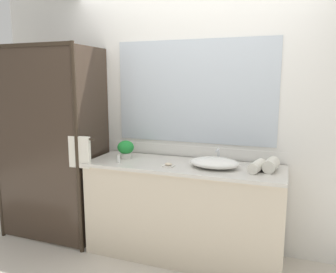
{
  "coord_description": "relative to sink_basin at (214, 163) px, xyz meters",
  "views": [
    {
      "loc": [
        0.86,
        -2.76,
        1.66
      ],
      "look_at": [
        -0.15,
        0.0,
        1.15
      ],
      "focal_mm": 34.94,
      "sensor_mm": 36.0,
      "label": 1
    }
  ],
  "objects": [
    {
      "name": "shower_enclosure",
      "position": [
        -1.57,
        -0.17,
        0.08
      ],
      "size": [
        1.2,
        0.59,
        2.0
      ],
      "color": "#2D2319",
      "rests_on": "ground_plane"
    },
    {
      "name": "ground_plane",
      "position": [
        -0.29,
        0.01,
        -0.94
      ],
      "size": [
        8.0,
        8.0,
        0.0
      ],
      "primitive_type": "plane",
      "color": "beige"
    },
    {
      "name": "soap_dish",
      "position": [
        -0.39,
        -0.11,
        -0.03
      ],
      "size": [
        0.1,
        0.07,
        0.04
      ],
      "color": "silver",
      "rests_on": "vanity_cabinet"
    },
    {
      "name": "amenity_bottle_lotion",
      "position": [
        -1.0,
        0.19,
        -0.0
      ],
      "size": [
        0.03,
        0.03,
        0.09
      ],
      "color": "white",
      "rests_on": "vanity_cabinet"
    },
    {
      "name": "vanity_cabinet",
      "position": [
        -0.29,
        0.02,
        -0.49
      ],
      "size": [
        1.8,
        0.58,
        0.9
      ],
      "color": "beige",
      "rests_on": "ground_plane"
    },
    {
      "name": "rolled_towel_middle",
      "position": [
        0.36,
        0.0,
        0.0
      ],
      "size": [
        0.14,
        0.25,
        0.09
      ],
      "primitive_type": "cylinder",
      "rotation": [
        1.57,
        0.0,
        -0.23
      ],
      "color": "silver",
      "rests_on": "vanity_cabinet"
    },
    {
      "name": "faucet",
      "position": [
        -0.0,
        0.17,
        0.0
      ],
      "size": [
        0.17,
        0.13,
        0.14
      ],
      "color": "silver",
      "rests_on": "vanity_cabinet"
    },
    {
      "name": "amenity_bottle_conditioner",
      "position": [
        -0.87,
        -0.14,
        -0.0
      ],
      "size": [
        0.02,
        0.02,
        0.08
      ],
      "color": "white",
      "rests_on": "vanity_cabinet"
    },
    {
      "name": "potted_plant",
      "position": [
        -0.9,
        0.05,
        0.05
      ],
      "size": [
        0.16,
        0.16,
        0.18
      ],
      "color": "beige",
      "rests_on": "vanity_cabinet"
    },
    {
      "name": "rolled_towel_near_edge",
      "position": [
        0.47,
        0.06,
        0.01
      ],
      "size": [
        0.14,
        0.23,
        0.11
      ],
      "primitive_type": "cylinder",
      "rotation": [
        1.57,
        0.0,
        -0.16
      ],
      "color": "silver",
      "rests_on": "vanity_cabinet"
    },
    {
      "name": "sink_basin",
      "position": [
        0.0,
        0.0,
        0.0
      ],
      "size": [
        0.44,
        0.31,
        0.09
      ],
      "primitive_type": "ellipsoid",
      "color": "white",
      "rests_on": "vanity_cabinet"
    },
    {
      "name": "wall_back_with_mirror",
      "position": [
        -0.29,
        0.36,
        0.36
      ],
      "size": [
        4.4,
        0.06,
        2.6
      ],
      "color": "silver",
      "rests_on": "ground_plane"
    }
  ]
}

